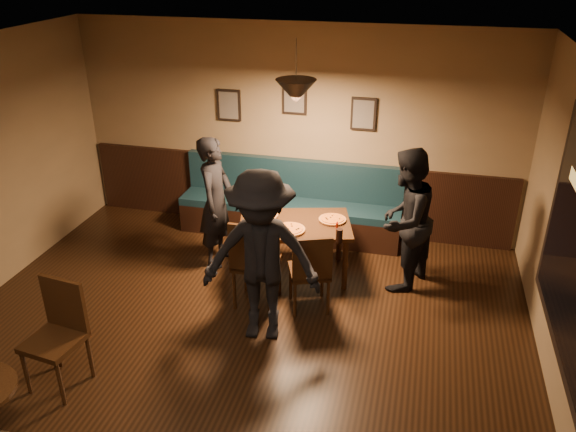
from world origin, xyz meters
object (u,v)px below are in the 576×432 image
object	(u,v)px
dining_table	(295,249)
diner_right	(405,220)
diner_left	(216,202)
soda_glass	(339,236)
booth_bench	(290,201)
chair_near_left	(257,260)
tabasco_bottle	(337,226)
cafe_chair_far	(53,340)
chair_near_right	(309,269)
diner_front	(261,257)

from	to	relation	value
dining_table	diner_right	xyz separation A→B (m)	(1.25, 0.07, 0.50)
diner_left	soda_glass	distance (m)	1.64
booth_bench	diner_right	distance (m)	1.85
chair_near_left	diner_left	bearing A→B (deg)	134.88
dining_table	tabasco_bottle	distance (m)	0.65
booth_bench	cafe_chair_far	size ratio (longest dim) A/B	2.94
soda_glass	cafe_chair_far	xyz separation A→B (m)	(-2.21, -2.05, -0.26)
soda_glass	booth_bench	bearing A→B (deg)	123.50
chair_near_right	diner_right	bearing A→B (deg)	15.82
cafe_chair_far	booth_bench	bearing A→B (deg)	-103.42
dining_table	soda_glass	world-z (taller)	soda_glass
chair_near_right	soda_glass	distance (m)	0.49
cafe_chair_far	diner_left	bearing A→B (deg)	-96.27
diner_front	dining_table	bearing A→B (deg)	80.18
diner_left	diner_front	bearing A→B (deg)	-141.79
booth_bench	chair_near_left	bearing A→B (deg)	-88.69
diner_left	chair_near_right	bearing A→B (deg)	-116.47
chair_near_right	diner_front	xyz separation A→B (m)	(-0.36, -0.59, 0.43)
chair_near_left	cafe_chair_far	distance (m)	2.20
chair_near_right	cafe_chair_far	size ratio (longest dim) A/B	0.93
diner_left	diner_front	distance (m)	1.62
chair_near_right	diner_right	world-z (taller)	diner_right
tabasco_bottle	cafe_chair_far	bearing A→B (deg)	-132.47
diner_left	tabasco_bottle	size ratio (longest dim) A/B	14.07
diner_front	soda_glass	size ratio (longest dim) A/B	11.19
tabasco_bottle	booth_bench	bearing A→B (deg)	127.66
chair_near_right	tabasco_bottle	distance (m)	0.66
dining_table	booth_bench	bearing A→B (deg)	92.34
diner_right	dining_table	bearing A→B (deg)	-63.05
booth_bench	diner_left	xyz separation A→B (m)	(-0.70, -0.91, 0.32)
diner_front	chair_near_left	bearing A→B (deg)	104.42
diner_left	tabasco_bottle	xyz separation A→B (m)	(1.51, -0.14, -0.07)
dining_table	cafe_chair_far	size ratio (longest dim) A/B	1.27
booth_bench	dining_table	world-z (taller)	booth_bench
diner_left	tabasco_bottle	world-z (taller)	diner_left
booth_bench	diner_front	size ratio (longest dim) A/B	1.66
diner_right	cafe_chair_far	distance (m)	3.82
chair_near_left	diner_front	distance (m)	0.70
diner_left	cafe_chair_far	size ratio (longest dim) A/B	1.61
diner_left	tabasco_bottle	distance (m)	1.52
dining_table	diner_left	distance (m)	1.12
booth_bench	soda_glass	size ratio (longest dim) A/B	18.53
booth_bench	dining_table	bearing A→B (deg)	-72.66
diner_right	diner_front	world-z (taller)	diner_front
dining_table	tabasco_bottle	bearing A→B (deg)	-22.09
booth_bench	diner_right	xyz separation A→B (m)	(1.56, -0.92, 0.34)
diner_front	soda_glass	xyz separation A→B (m)	(0.63, 0.88, -0.13)
booth_bench	soda_glass	xyz separation A→B (m)	(0.89, -1.34, 0.27)
booth_bench	diner_left	size ratio (longest dim) A/B	1.83
chair_near_right	cafe_chair_far	bearing A→B (deg)	-158.61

